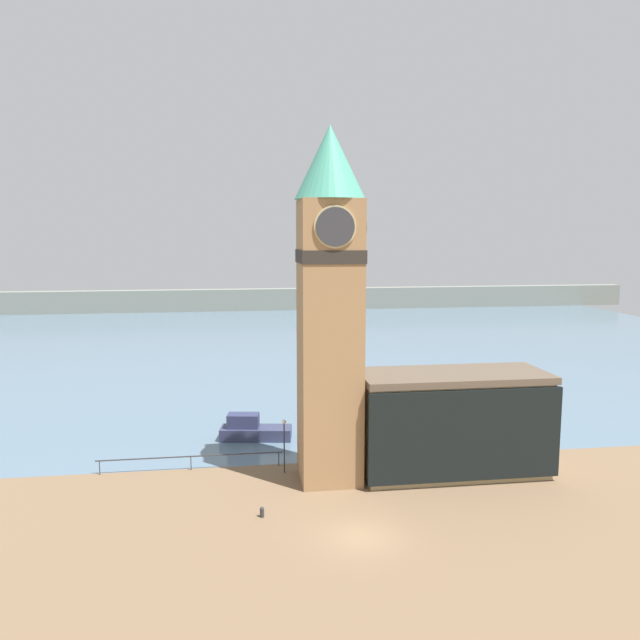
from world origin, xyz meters
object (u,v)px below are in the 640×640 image
Objects in this scene: pier_building at (453,423)px; boat_near at (253,430)px; lamp_post at (284,436)px; clock_tower at (330,298)px; mooring_bollard_near at (262,511)px.

pier_building reaches higher than boat_near.
pier_building is 2.19× the size of boat_near.
lamp_post reaches higher than boat_near.
clock_tower reaches higher than lamp_post.
mooring_bollard_near is at bearing -105.77° from lamp_post.
mooring_bollard_near is (-5.13, -5.47, -12.75)m from clock_tower.
pier_building is 3.41× the size of lamp_post.
clock_tower is 13.06m from pier_building.
pier_building is at bearing -25.46° from boat_near.
mooring_bollard_near is (0.02, -15.21, -0.44)m from boat_near.
clock_tower is 1.79× the size of pier_building.
pier_building is at bearing -0.13° from clock_tower.
mooring_bollard_near is at bearing -133.16° from clock_tower.
pier_building is (9.14, -0.02, -9.33)m from clock_tower.
boat_near is 8.57m from lamp_post.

